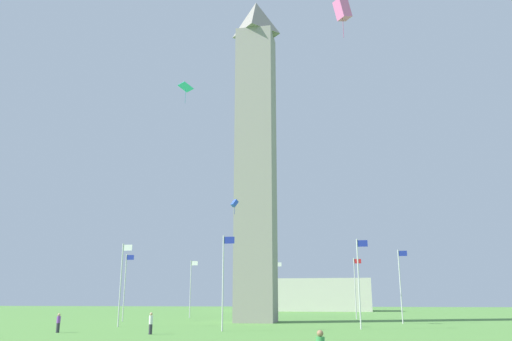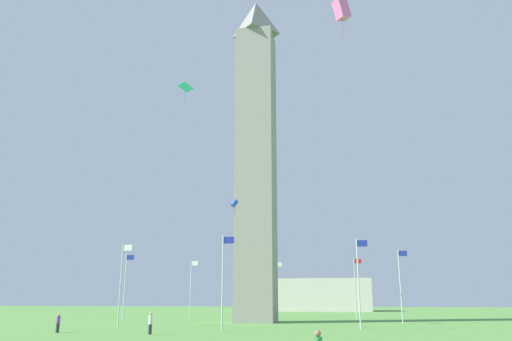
# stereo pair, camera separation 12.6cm
# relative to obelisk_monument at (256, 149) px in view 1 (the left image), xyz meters

# --- Properties ---
(ground_plane) EXTENTS (260.00, 260.00, 0.00)m
(ground_plane) POSITION_rel_obelisk_monument_xyz_m (0.00, 0.00, -22.37)
(ground_plane) COLOR #548C3D
(obelisk_monument) EXTENTS (4.92, 4.92, 44.74)m
(obelisk_monument) POSITION_rel_obelisk_monument_xyz_m (0.00, 0.00, 0.00)
(obelisk_monument) COLOR gray
(obelisk_monument) RESTS_ON ground
(flagpole_n) EXTENTS (1.12, 0.14, 8.66)m
(flagpole_n) POSITION_rel_obelisk_monument_xyz_m (17.66, 0.00, -17.65)
(flagpole_n) COLOR silver
(flagpole_n) RESTS_ON ground
(flagpole_ne) EXTENTS (1.12, 0.14, 8.66)m
(flagpole_ne) POSITION_rel_obelisk_monument_xyz_m (12.51, 12.45, -17.65)
(flagpole_ne) COLOR silver
(flagpole_ne) RESTS_ON ground
(flagpole_e) EXTENTS (1.12, 0.14, 8.66)m
(flagpole_e) POSITION_rel_obelisk_monument_xyz_m (0.06, 17.61, -17.65)
(flagpole_e) COLOR silver
(flagpole_e) RESTS_ON ground
(flagpole_se) EXTENTS (1.12, 0.14, 8.66)m
(flagpole_se) POSITION_rel_obelisk_monument_xyz_m (-12.39, 12.45, -17.65)
(flagpole_se) COLOR silver
(flagpole_se) RESTS_ON ground
(flagpole_s) EXTENTS (1.12, 0.14, 8.66)m
(flagpole_s) POSITION_rel_obelisk_monument_xyz_m (-17.55, 0.00, -17.65)
(flagpole_s) COLOR silver
(flagpole_s) RESTS_ON ground
(flagpole_sw) EXTENTS (1.12, 0.14, 8.66)m
(flagpole_sw) POSITION_rel_obelisk_monument_xyz_m (-12.39, -12.45, -17.65)
(flagpole_sw) COLOR silver
(flagpole_sw) RESTS_ON ground
(flagpole_w) EXTENTS (1.12, 0.14, 8.66)m
(flagpole_w) POSITION_rel_obelisk_monument_xyz_m (0.06, -17.61, -17.65)
(flagpole_w) COLOR silver
(flagpole_w) RESTS_ON ground
(flagpole_nw) EXTENTS (1.12, 0.14, 8.66)m
(flagpole_nw) POSITION_rel_obelisk_monument_xyz_m (12.51, -12.45, -17.65)
(flagpole_nw) COLOR silver
(flagpole_nw) RESTS_ON ground
(person_white_shirt) EXTENTS (0.32, 0.32, 1.74)m
(person_white_shirt) POSITION_rel_obelisk_monument_xyz_m (-4.87, -22.61, -21.50)
(person_white_shirt) COLOR #2D2D38
(person_white_shirt) RESTS_ON ground
(person_purple_shirt) EXTENTS (0.32, 0.32, 1.62)m
(person_purple_shirt) POSITION_rel_obelisk_monument_xyz_m (-13.58, -21.99, -21.57)
(person_purple_shirt) COLOR #2D2D38
(person_purple_shirt) RESTS_ON ground
(kite_blue_box) EXTENTS (0.82, 0.86, 1.56)m
(kite_blue_box) POSITION_rel_obelisk_monument_xyz_m (0.24, -14.05, -9.98)
(kite_blue_box) COLOR blue
(kite_cyan_diamond) EXTENTS (1.98, 1.97, 2.30)m
(kite_cyan_diamond) POSITION_rel_obelisk_monument_xyz_m (-6.19, -11.99, 4.29)
(kite_cyan_diamond) COLOR #33C6D1
(kite_pink_box) EXTENTS (1.37, 1.31, 2.97)m
(kite_pink_box) POSITION_rel_obelisk_monument_xyz_m (11.81, -31.91, 0.21)
(kite_pink_box) COLOR pink
(distant_building) EXTENTS (28.59, 14.94, 7.48)m
(distant_building) POSITION_rel_obelisk_monument_xyz_m (2.40, 62.75, -18.63)
(distant_building) COLOR beige
(distant_building) RESTS_ON ground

